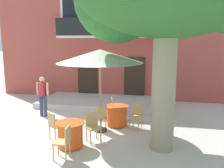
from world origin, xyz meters
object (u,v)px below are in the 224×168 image
Objects in this scene: cafe_chair_near_tree_2 at (64,140)px; ground_planter_left at (42,92)px; cafe_table_near_tree at (70,134)px; cafe_chair_middle_0 at (100,116)px; cafe_chair_near_tree_0 at (93,125)px; cafe_umbrella at (100,57)px; cafe_chair_middle_1 at (137,114)px; cafe_table_middle at (117,115)px; pedestrian_near_entrance at (43,94)px; cafe_chair_near_tree_1 at (55,124)px; cafe_chair_middle_2 at (114,106)px.

ground_planter_left is (-3.69, 5.84, -0.10)m from cafe_chair_near_tree_2.
cafe_table_near_tree is 0.95× the size of cafe_chair_near_tree_2.
cafe_table_near_tree is 1.59m from cafe_chair_middle_0.
cafe_chair_near_tree_0 is 0.31× the size of cafe_umbrella.
cafe_chair_middle_1 is at bearing 23.25° from cafe_umbrella.
cafe_chair_middle_1 reaches higher than cafe_table_middle.
cafe_chair_near_tree_0 is 6.15m from ground_planter_left.
cafe_chair_near_tree_2 is 2.95m from cafe_table_middle.
pedestrian_near_entrance is at bearing 143.05° from cafe_chair_near_tree_0.
cafe_chair_middle_0 is 1.00× the size of cafe_chair_middle_1.
cafe_chair_near_tree_1 is 1.00× the size of cafe_chair_middle_0.
cafe_chair_middle_2 is 4.96m from ground_planter_left.
cafe_table_middle is at bearing -9.15° from pedestrian_near_entrance.
cafe_chair_near_tree_1 is at bearing -172.21° from cafe_chair_near_tree_0.
cafe_chair_near_tree_0 is at bearing 7.79° from cafe_chair_near_tree_1.
cafe_umbrella reaches higher than cafe_chair_middle_1.
cafe_table_near_tree is at bearing 98.89° from cafe_chair_near_tree_2.
cafe_chair_middle_1 is at bearing 48.41° from cafe_chair_near_tree_0.
cafe_umbrella is at bearing -99.66° from cafe_chair_middle_2.
cafe_chair_near_tree_2 is (0.12, -0.74, 0.14)m from cafe_table_near_tree.
cafe_chair_middle_0 and cafe_chair_middle_2 have the same top height.
cafe_chair_middle_1 is 1.00× the size of cafe_chair_middle_2.
ground_planter_left is (-3.57, 5.10, 0.04)m from cafe_table_near_tree.
cafe_umbrella is at bearing -41.65° from ground_planter_left.
cafe_chair_middle_1 is at bearing -9.84° from cafe_table_middle.
cafe_chair_near_tree_1 is 2.82m from cafe_chair_middle_2.
cafe_chair_near_tree_2 is at bearing -101.12° from cafe_chair_middle_2.
cafe_table_near_tree is 0.95× the size of cafe_chair_middle_2.
cafe_chair_middle_2 is (1.47, 2.41, 0.00)m from cafe_chair_near_tree_1.
cafe_table_near_tree and cafe_table_middle have the same top height.
ground_planter_left is (-2.91, 4.73, -0.10)m from cafe_chair_near_tree_1.
cafe_chair_near_tree_2 and cafe_chair_middle_0 have the same top height.
cafe_chair_near_tree_1 is at bearing 151.16° from cafe_table_near_tree.
cafe_chair_near_tree_0 reaches higher than ground_planter_left.
ground_planter_left is at bearing 118.73° from pedestrian_near_entrance.
cafe_chair_middle_0 reaches higher than cafe_table_middle.
cafe_chair_middle_1 is 6.22m from ground_planter_left.
pedestrian_near_entrance is (1.38, -2.52, 0.52)m from ground_planter_left.
cafe_table_near_tree is 2.63m from cafe_chair_middle_1.
cafe_chair_near_tree_2 is at bearing -108.35° from cafe_chair_near_tree_0.
cafe_chair_middle_0 is at bearing -41.25° from ground_planter_left.
cafe_umbrella is at bearing -22.89° from pedestrian_near_entrance.
cafe_umbrella is 3.73× the size of ground_planter_left.
cafe_umbrella is at bearing 40.26° from cafe_chair_near_tree_1.
cafe_umbrella is (-0.23, -1.36, 2.08)m from cafe_chair_middle_2.
cafe_table_near_tree is 1.11× the size of ground_planter_left.
cafe_table_near_tree is 0.51× the size of pedestrian_near_entrance.
cafe_chair_middle_1 is (0.74, -0.13, 0.14)m from cafe_table_middle.
cafe_chair_near_tree_2 is at bearing -102.04° from cafe_umbrella.
cafe_chair_middle_2 is (-0.23, 0.72, 0.14)m from cafe_table_middle.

